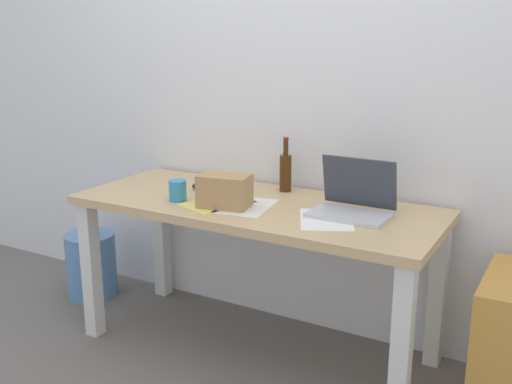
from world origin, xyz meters
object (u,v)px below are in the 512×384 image
computer_mouse (201,185)px  coffee_mug (178,191)px  laptop_right (353,203)px  water_cooler_jug (91,264)px  cardboard_box (225,191)px  desk (256,225)px  beer_bottle (286,171)px

computer_mouse → coffee_mug: (0.03, -0.23, 0.03)m
laptop_right → water_cooler_jug: 1.66m
water_cooler_jug → cardboard_box: bearing=-10.3°
desk → water_cooler_jug: (-1.11, 0.06, -0.43)m
desk → cardboard_box: 0.23m
laptop_right → computer_mouse: bearing=176.7°
cardboard_box → water_cooler_jug: (-1.03, 0.19, -0.61)m
laptop_right → computer_mouse: laptop_right is taller
computer_mouse → water_cooler_jug: (-0.75, -0.03, -0.56)m
laptop_right → cardboard_box: laptop_right is taller
cardboard_box → laptop_right: bearing=17.7°
coffee_mug → desk: bearing=23.9°
beer_bottle → computer_mouse: (-0.38, -0.16, -0.08)m
coffee_mug → laptop_right: bearing=13.5°
coffee_mug → water_cooler_jug: coffee_mug is taller
beer_bottle → water_cooler_jug: 1.31m
beer_bottle → coffee_mug: bearing=-131.8°
desk → computer_mouse: 0.39m
cardboard_box → water_cooler_jug: bearing=169.7°
beer_bottle → water_cooler_jug: beer_bottle is taller
beer_bottle → cardboard_box: beer_bottle is taller
water_cooler_jug → computer_mouse: bearing=2.1°
desk → computer_mouse: computer_mouse is taller
laptop_right → beer_bottle: bearing=153.8°
coffee_mug → water_cooler_jug: (-0.78, 0.20, -0.59)m
desk → laptop_right: laptop_right is taller
computer_mouse → desk: bearing=6.4°
cardboard_box → coffee_mug: (-0.24, -0.02, -0.03)m
beer_bottle → cardboard_box: bearing=-106.0°
computer_mouse → water_cooler_jug: bearing=-158.1°
desk → beer_bottle: size_ratio=6.32×
computer_mouse → cardboard_box: size_ratio=0.46×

